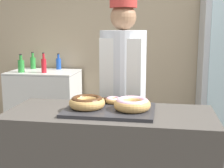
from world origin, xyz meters
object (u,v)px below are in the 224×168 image
Objects in this scene: baker_person at (123,93)px; bottle_blue at (59,63)px; donut_mini_center at (113,100)px; bottle_red at (44,65)px; donut_chocolate_glaze at (87,102)px; serving_tray at (110,110)px; donut_light_glaze at (132,104)px; bottle_green at (33,62)px; brownie_back_left at (101,101)px; chest_freezer at (45,104)px; brownie_back_right at (126,102)px; bottle_green_b at (21,65)px.

bottle_blue is at bearing 128.13° from baker_person.
donut_mini_center is at bearing -59.93° from bottle_blue.
bottle_red is at bearing -102.06° from bottle_blue.
bottle_blue is (-1.07, 1.36, 0.09)m from baker_person.
donut_chocolate_glaze is 2.19m from bottle_blue.
serving_tray is 2.44× the size of donut_light_glaze.
donut_chocolate_glaze is at bearing -57.51° from bottle_green.
brownie_back_left reaches higher than chest_freezer.
bottle_green is (-1.52, 1.82, 0.06)m from brownie_back_right.
baker_person is 7.33× the size of bottle_green_b.
bottle_red reaches higher than bottle_green_b.
bottle_green reaches higher than donut_light_glaze.
serving_tray is 0.16m from donut_mini_center.
bottle_blue is at bearing 122.24° from brownie_back_right.
chest_freezer is 0.57m from bottle_red.
baker_person is 1.53m from bottle_red.
bottle_green is at bearing 88.74° from bottle_green_b.
baker_person is 1.98m from bottle_green.
bottle_red is (0.06, -0.13, 0.55)m from chest_freezer.
donut_chocolate_glaze reaches higher than brownie_back_left.
bottle_green_b reaches higher than bottle_green.
serving_tray is at bearing -61.91° from bottle_blue.
donut_mini_center is at bearing -52.56° from bottle_red.
donut_light_glaze reaches higher than brownie_back_left.
bottle_green is at bearing 128.56° from donut_light_glaze.
bottle_blue is at bearing 120.07° from donut_mini_center.
serving_tray is 2.44× the size of donut_chocolate_glaze.
bottle_red is (-1.13, 1.48, 0.06)m from donut_mini_center.
bottle_red is (-1.04, 1.48, 0.07)m from brownie_back_left.
donut_light_glaze is 2.09m from bottle_red.
brownie_back_left is at bearing 68.81° from donut_chocolate_glaze.
bottle_red reaches higher than brownie_back_right.
donut_light_glaze is at bearing -58.61° from bottle_blue.
baker_person is 1.90× the size of chest_freezer.
donut_light_glaze is at bearing -51.44° from bottle_green.
donut_chocolate_glaze reaches higher than chest_freezer.
serving_tray is 0.17m from donut_light_glaze.
donut_mini_center is 2.06m from chest_freezer.
baker_person reaches higher than serving_tray.
bottle_green_b is at bearing 131.43° from serving_tray.
bottle_blue reaches higher than donut_light_glaze.
donut_light_glaze is 2.29m from chest_freezer.
donut_mini_center is at bearing -45.71° from bottle_green_b.
baker_person is 1.76m from bottle_green_b.
serving_tray is 1.99m from bottle_red.
brownie_back_right is at bearing 58.60° from serving_tray.
donut_light_glaze is 0.65m from baker_person.
bottle_green_b is (-1.53, 1.47, 0.06)m from brownie_back_right.
bottle_green_b reaches higher than bottle_blue.
chest_freezer is at bearing 115.59° from bottle_red.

